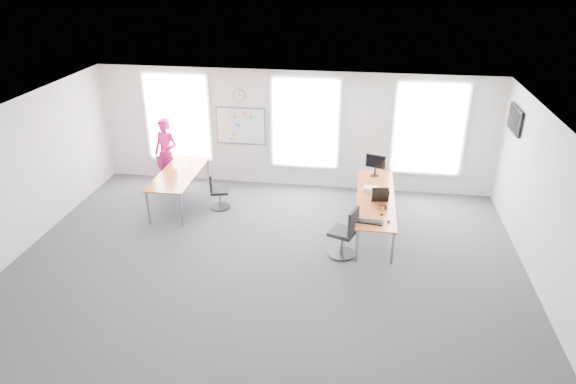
% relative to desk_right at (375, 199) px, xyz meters
% --- Properties ---
extents(floor, '(10.00, 10.00, 0.00)m').
position_rel_desk_right_xyz_m(floor, '(-2.09, -1.98, -0.69)').
color(floor, '#2D2E33').
rests_on(floor, ground).
extents(ceiling, '(10.00, 10.00, 0.00)m').
position_rel_desk_right_xyz_m(ceiling, '(-2.09, -1.98, 2.31)').
color(ceiling, silver).
rests_on(ceiling, ground).
extents(wall_back, '(10.00, 0.00, 10.00)m').
position_rel_desk_right_xyz_m(wall_back, '(-2.09, 2.02, 0.81)').
color(wall_back, silver).
rests_on(wall_back, ground).
extents(wall_front, '(10.00, 0.00, 10.00)m').
position_rel_desk_right_xyz_m(wall_front, '(-2.09, -5.98, 0.81)').
color(wall_front, silver).
rests_on(wall_front, ground).
extents(wall_left, '(0.00, 10.00, 10.00)m').
position_rel_desk_right_xyz_m(wall_left, '(-7.09, -1.98, 0.81)').
color(wall_left, silver).
rests_on(wall_left, ground).
extents(wall_right, '(0.00, 10.00, 10.00)m').
position_rel_desk_right_xyz_m(wall_right, '(2.91, -1.98, 0.81)').
color(wall_right, silver).
rests_on(wall_right, ground).
extents(window_left, '(1.60, 0.06, 2.20)m').
position_rel_desk_right_xyz_m(window_left, '(-5.09, 1.99, 1.01)').
color(window_left, silver).
rests_on(window_left, wall_back).
extents(window_mid, '(1.60, 0.06, 2.20)m').
position_rel_desk_right_xyz_m(window_mid, '(-1.79, 1.99, 1.01)').
color(window_mid, silver).
rests_on(window_mid, wall_back).
extents(window_right, '(1.60, 0.06, 2.20)m').
position_rel_desk_right_xyz_m(window_right, '(1.21, 1.99, 1.01)').
color(window_right, silver).
rests_on(window_right, wall_back).
extents(desk_right, '(0.81, 3.04, 0.74)m').
position_rel_desk_right_xyz_m(desk_right, '(0.00, 0.00, 0.00)').
color(desk_right, '#AA5A24').
rests_on(desk_right, ground).
extents(desk_left, '(0.90, 2.24, 0.82)m').
position_rel_desk_right_xyz_m(desk_left, '(-4.62, 0.50, 0.06)').
color(desk_left, '#AA5A24').
rests_on(desk_left, ground).
extents(chair_right, '(0.61, 0.61, 1.06)m').
position_rel_desk_right_xyz_m(chair_right, '(-0.58, -1.27, -0.23)').
color(chair_right, black).
rests_on(chair_right, ground).
extents(chair_left, '(0.50, 0.50, 0.90)m').
position_rel_desk_right_xyz_m(chair_left, '(-3.69, 0.42, -0.29)').
color(chair_left, black).
rests_on(chair_left, ground).
extents(person, '(0.76, 0.60, 1.84)m').
position_rel_desk_right_xyz_m(person, '(-5.27, 1.41, 0.23)').
color(person, '#C11262').
rests_on(person, ground).
extents(whiteboard, '(1.20, 0.03, 0.90)m').
position_rel_desk_right_xyz_m(whiteboard, '(-3.44, 1.99, 0.86)').
color(whiteboard, white).
rests_on(whiteboard, wall_back).
extents(wall_clock, '(0.30, 0.04, 0.30)m').
position_rel_desk_right_xyz_m(wall_clock, '(-3.44, 1.99, 1.66)').
color(wall_clock, gray).
rests_on(wall_clock, wall_back).
extents(tv, '(0.06, 0.90, 0.55)m').
position_rel_desk_right_xyz_m(tv, '(2.86, 1.02, 1.61)').
color(tv, black).
rests_on(tv, wall_right).
extents(keyboard, '(0.52, 0.25, 0.02)m').
position_rel_desk_right_xyz_m(keyboard, '(-0.10, -1.18, 0.06)').
color(keyboard, black).
rests_on(keyboard, desk_right).
extents(mouse, '(0.08, 0.12, 0.04)m').
position_rel_desk_right_xyz_m(mouse, '(0.25, -1.12, 0.07)').
color(mouse, black).
rests_on(mouse, desk_right).
extents(lens_cap, '(0.07, 0.07, 0.01)m').
position_rel_desk_right_xyz_m(lens_cap, '(0.12, -0.83, 0.05)').
color(lens_cap, black).
rests_on(lens_cap, desk_right).
extents(headphones, '(0.16, 0.08, 0.09)m').
position_rel_desk_right_xyz_m(headphones, '(0.13, -0.56, 0.09)').
color(headphones, black).
rests_on(headphones, desk_right).
extents(laptop_sleeve, '(0.37, 0.24, 0.30)m').
position_rel_desk_right_xyz_m(laptop_sleeve, '(0.09, -0.21, 0.19)').
color(laptop_sleeve, black).
rests_on(laptop_sleeve, desk_right).
extents(paper_stack, '(0.33, 0.26, 0.11)m').
position_rel_desk_right_xyz_m(paper_stack, '(-0.11, 0.27, 0.10)').
color(paper_stack, beige).
rests_on(paper_stack, desk_right).
extents(monitor, '(0.47, 0.20, 0.53)m').
position_rel_desk_right_xyz_m(monitor, '(-0.02, 1.16, 0.37)').
color(monitor, black).
rests_on(monitor, desk_right).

